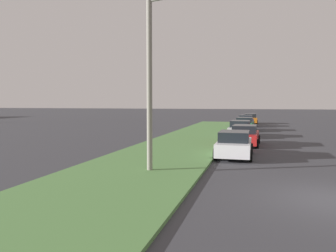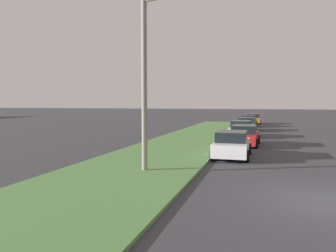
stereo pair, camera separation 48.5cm
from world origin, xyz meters
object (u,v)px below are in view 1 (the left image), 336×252
(parked_car_green, at_px, (245,124))
(streetlight, at_px, (156,71))
(parked_car_white, at_px, (234,144))
(parked_car_blue, at_px, (246,121))
(parked_car_silver, at_px, (240,129))
(parked_car_orange, at_px, (250,119))
(parked_car_red, at_px, (245,135))

(parked_car_green, distance_m, streetlight, 23.84)
(parked_car_white, height_order, parked_car_blue, same)
(parked_car_silver, distance_m, parked_car_blue, 13.46)
(parked_car_orange, bearing_deg, parked_car_white, 176.13)
(parked_car_white, xyz_separation_m, parked_car_green, (18.11, 0.05, 0.00))
(streetlight, bearing_deg, parked_car_green, -7.09)
(parked_car_white, distance_m, parked_car_orange, 30.43)
(parked_car_green, distance_m, parked_car_orange, 12.32)
(parked_car_white, bearing_deg, parked_car_orange, -0.58)
(parked_car_blue, xyz_separation_m, parked_car_orange, (5.64, -0.40, 0.00))
(parked_car_orange, xyz_separation_m, streetlight, (-35.69, 3.24, 3.67))
(parked_car_white, xyz_separation_m, parked_car_silver, (11.33, 0.19, 0.00))
(parked_car_silver, distance_m, parked_car_orange, 19.10)
(parked_car_blue, bearing_deg, streetlight, 176.67)
(parked_car_red, relative_size, parked_car_orange, 0.99)
(parked_car_silver, bearing_deg, parked_car_green, 1.73)
(parked_car_silver, xyz_separation_m, parked_car_blue, (13.46, -0.06, 0.00))
(parked_car_silver, bearing_deg, parked_car_red, -171.52)
(parked_car_orange, bearing_deg, parked_car_blue, 172.57)
(parked_car_red, height_order, parked_car_green, same)
(parked_car_silver, bearing_deg, parked_car_orange, 1.50)
(parked_car_green, xyz_separation_m, streetlight, (-23.37, 2.91, 3.67))
(parked_car_silver, relative_size, parked_car_green, 1.00)
(parked_car_green, relative_size, parked_car_orange, 0.99)
(parked_car_white, xyz_separation_m, parked_car_red, (5.31, -0.40, 0.00))
(streetlight, bearing_deg, parked_car_orange, -5.18)
(parked_car_white, bearing_deg, parked_car_green, 0.10)
(parked_car_blue, distance_m, streetlight, 30.40)
(parked_car_silver, xyz_separation_m, streetlight, (-16.59, 2.77, 3.67))
(parked_car_red, relative_size, parked_car_blue, 1.00)
(parked_car_orange, relative_size, streetlight, 0.59)
(parked_car_white, relative_size, parked_car_green, 0.98)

